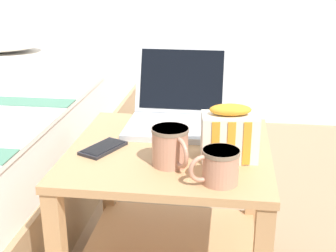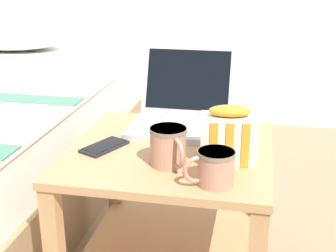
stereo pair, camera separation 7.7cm
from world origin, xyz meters
name	(u,v)px [view 1 (the left image)]	position (x,y,z in m)	size (l,w,h in m)	color
bedside_table	(170,198)	(0.00, 0.00, 0.30)	(0.57, 0.57, 0.46)	tan
laptop	(178,111)	(0.00, 0.19, 0.51)	(0.31, 0.32, 0.23)	#B7BABC
mug_front_left	(171,145)	(0.02, -0.12, 0.52)	(0.11, 0.13, 0.10)	tan
mug_front_right	(220,165)	(0.15, -0.21, 0.51)	(0.12, 0.09, 0.09)	tan
snack_bag	(229,134)	(0.17, -0.06, 0.53)	(0.16, 0.11, 0.15)	silver
cell_phone	(103,148)	(-0.18, -0.04, 0.47)	(0.12, 0.15, 0.01)	black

